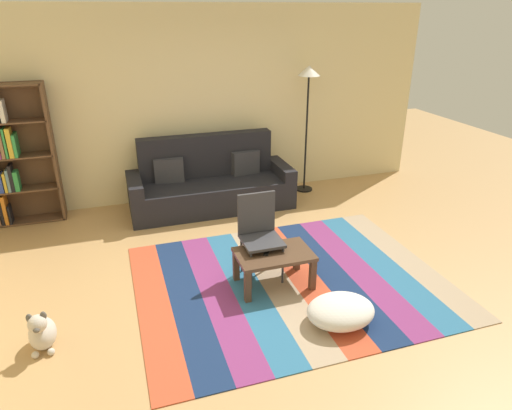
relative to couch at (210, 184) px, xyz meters
The scene contains 11 objects.
ground_plane 2.05m from the couch, 87.77° to the right, with size 14.00×14.00×0.00m, color tan.
back_wall 1.15m from the couch, 81.51° to the left, with size 6.80×0.10×2.70m, color beige.
rug 2.24m from the couch, 81.06° to the right, with size 3.14×2.47×0.01m.
couch is the anchor object (origin of this frame).
bookshelf 2.60m from the couch, behind, with size 0.90×0.28×1.81m.
coffee_table 2.19m from the couch, 86.03° to the right, with size 0.76×0.49×0.37m.
pouf 3.01m from the couch, 80.22° to the right, with size 0.63×0.51×0.24m, color white.
dog 3.19m from the couch, 128.98° to the right, with size 0.22×0.35×0.40m.
standing_lamp 1.97m from the couch, ahead, with size 0.32×0.32×1.88m.
tv_remote 2.17m from the couch, 87.63° to the right, with size 0.04×0.15×0.02m, color black.
folding_chair 1.95m from the couch, 87.67° to the right, with size 0.40×0.40×0.90m.
Camera 1 is at (-1.34, -3.90, 2.63)m, focal length 31.98 mm.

